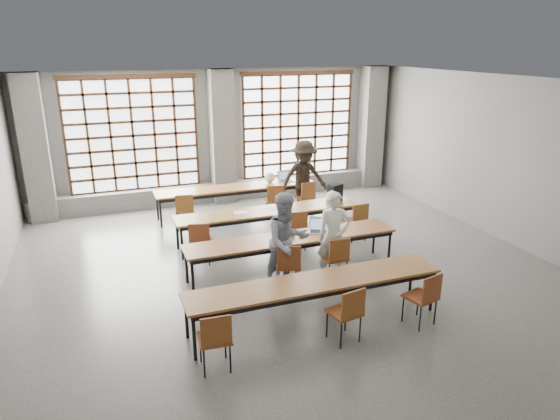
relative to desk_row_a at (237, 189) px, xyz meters
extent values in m
plane|color=#4D4D4B|center=(0.00, -3.95, -0.66)|extent=(11.00, 11.00, 0.00)
plane|color=silver|center=(0.00, -3.95, 2.84)|extent=(11.00, 11.00, 0.00)
plane|color=slate|center=(0.00, 1.55, 1.09)|extent=(10.00, 0.00, 10.00)
plane|color=slate|center=(5.00, -3.95, 1.09)|extent=(0.00, 11.00, 11.00)
cube|color=#595956|center=(-4.50, 1.27, 1.09)|extent=(0.60, 0.55, 3.50)
cube|color=#595956|center=(0.00, 1.27, 1.09)|extent=(0.60, 0.55, 3.50)
cube|color=#595956|center=(4.50, 1.27, 1.09)|extent=(0.60, 0.55, 3.50)
cube|color=white|center=(-2.25, 1.53, 1.24)|extent=(3.20, 0.02, 2.80)
cube|color=black|center=(-2.25, 1.45, 1.24)|extent=(3.20, 0.05, 2.80)
cube|color=black|center=(-2.25, 1.45, -0.21)|extent=(3.32, 0.07, 0.10)
cube|color=black|center=(-2.25, 1.45, 2.69)|extent=(3.32, 0.07, 0.10)
cube|color=white|center=(2.25, 1.53, 1.24)|extent=(3.20, 0.02, 2.80)
cube|color=black|center=(2.25, 1.45, 1.24)|extent=(3.20, 0.05, 2.80)
cube|color=black|center=(2.25, 1.45, -0.21)|extent=(3.32, 0.07, 0.10)
cube|color=black|center=(2.25, 1.45, 2.69)|extent=(3.32, 0.07, 0.10)
cube|color=#595956|center=(0.00, 1.35, -0.41)|extent=(9.80, 0.35, 0.50)
cube|color=brown|center=(0.00, 0.00, 0.05)|extent=(4.00, 0.70, 0.04)
cube|color=black|center=(0.00, 0.00, -0.01)|extent=(3.90, 0.64, 0.08)
cylinder|color=black|center=(-1.92, -0.29, -0.32)|extent=(0.05, 0.05, 0.69)
cylinder|color=black|center=(-1.92, 0.29, -0.32)|extent=(0.05, 0.05, 0.69)
cylinder|color=black|center=(1.92, -0.29, -0.32)|extent=(0.05, 0.05, 0.69)
cylinder|color=black|center=(1.92, 0.29, -0.32)|extent=(0.05, 0.05, 0.69)
cube|color=brown|center=(0.15, -1.99, 0.05)|extent=(4.00, 0.70, 0.04)
cube|color=black|center=(0.15, -1.99, -0.01)|extent=(3.90, 0.64, 0.08)
cylinder|color=black|center=(-1.77, -2.28, -0.32)|extent=(0.05, 0.05, 0.69)
cylinder|color=black|center=(-1.77, -1.70, -0.32)|extent=(0.05, 0.05, 0.69)
cylinder|color=black|center=(2.07, -2.28, -0.32)|extent=(0.05, 0.05, 0.69)
cylinder|color=black|center=(2.07, -1.70, -0.32)|extent=(0.05, 0.05, 0.69)
cube|color=brown|center=(0.04, -3.62, 0.05)|extent=(4.00, 0.70, 0.04)
cube|color=black|center=(0.04, -3.62, -0.01)|extent=(3.90, 0.64, 0.08)
cylinder|color=black|center=(-1.88, -3.91, -0.32)|extent=(0.05, 0.05, 0.69)
cylinder|color=black|center=(-1.88, -3.33, -0.32)|extent=(0.05, 0.05, 0.69)
cylinder|color=black|center=(1.96, -3.91, -0.32)|extent=(0.05, 0.05, 0.69)
cylinder|color=black|center=(1.96, -3.33, -0.32)|extent=(0.05, 0.05, 0.69)
cube|color=brown|center=(-0.28, -5.40, 0.05)|extent=(4.00, 0.70, 0.04)
cube|color=black|center=(-0.28, -5.40, -0.01)|extent=(3.90, 0.64, 0.08)
cylinder|color=black|center=(-2.20, -5.69, -0.32)|extent=(0.05, 0.05, 0.69)
cylinder|color=black|center=(-2.20, -5.11, -0.32)|extent=(0.05, 0.05, 0.69)
cylinder|color=black|center=(1.64, -5.69, -0.32)|extent=(0.05, 0.05, 0.69)
cylinder|color=black|center=(1.64, -5.11, -0.32)|extent=(0.05, 0.05, 0.69)
cube|color=brown|center=(-1.40, -0.55, -0.21)|extent=(0.48, 0.48, 0.04)
cube|color=brown|center=(-1.43, -0.75, 0.02)|extent=(0.40, 0.09, 0.40)
cylinder|color=black|center=(-1.40, -0.55, -0.44)|extent=(0.02, 0.02, 0.45)
cube|color=brown|center=(0.80, -0.55, -0.21)|extent=(0.49, 0.49, 0.04)
cube|color=brown|center=(0.76, -0.75, 0.02)|extent=(0.40, 0.11, 0.40)
cylinder|color=black|center=(0.80, -0.55, -0.44)|extent=(0.02, 0.02, 0.45)
cube|color=brown|center=(1.60, -0.55, -0.21)|extent=(0.47, 0.47, 0.04)
cube|color=brown|center=(1.63, -0.75, 0.02)|extent=(0.40, 0.08, 0.40)
cylinder|color=black|center=(1.60, -0.55, -0.44)|extent=(0.02, 0.02, 0.45)
cube|color=maroon|center=(-1.45, -2.54, -0.21)|extent=(0.52, 0.52, 0.04)
cube|color=maroon|center=(-1.51, -2.73, 0.02)|extent=(0.39, 0.14, 0.40)
cylinder|color=black|center=(-1.45, -2.54, -0.44)|extent=(0.02, 0.02, 0.45)
cube|color=brown|center=(0.55, -2.54, -0.21)|extent=(0.47, 0.47, 0.04)
cube|color=brown|center=(0.52, -2.74, 0.02)|extent=(0.40, 0.08, 0.40)
cylinder|color=black|center=(0.55, -2.54, -0.44)|extent=(0.02, 0.02, 0.45)
cube|color=brown|center=(1.95, -2.54, -0.21)|extent=(0.46, 0.46, 0.04)
cube|color=brown|center=(1.97, -2.74, 0.02)|extent=(0.40, 0.07, 0.40)
cylinder|color=black|center=(1.95, -2.54, -0.44)|extent=(0.02, 0.02, 0.45)
cube|color=brown|center=(-0.26, -4.17, -0.21)|extent=(0.51, 0.51, 0.04)
cube|color=brown|center=(-0.31, -4.36, 0.02)|extent=(0.39, 0.13, 0.40)
cylinder|color=black|center=(-0.26, -4.17, -0.44)|extent=(0.02, 0.02, 0.45)
cube|color=maroon|center=(0.64, -4.17, -0.21)|extent=(0.43, 0.43, 0.04)
cube|color=maroon|center=(0.64, -4.37, 0.02)|extent=(0.40, 0.04, 0.40)
cylinder|color=black|center=(0.64, -4.17, -0.44)|extent=(0.02, 0.02, 0.45)
cube|color=brown|center=(-1.98, -5.95, -0.21)|extent=(0.45, 0.45, 0.04)
cube|color=brown|center=(-2.00, -6.15, 0.02)|extent=(0.40, 0.06, 0.40)
cylinder|color=black|center=(-1.98, -5.95, -0.44)|extent=(0.02, 0.02, 0.45)
cube|color=brown|center=(-0.08, -5.95, -0.21)|extent=(0.49, 0.49, 0.04)
cube|color=brown|center=(-0.05, -6.14, 0.02)|extent=(0.40, 0.10, 0.40)
cylinder|color=black|center=(-0.08, -5.95, -0.44)|extent=(0.02, 0.02, 0.45)
cube|color=maroon|center=(1.22, -5.95, -0.21)|extent=(0.51, 0.51, 0.04)
cube|color=maroon|center=(1.27, -6.14, 0.02)|extent=(0.40, 0.12, 0.40)
cylinder|color=black|center=(1.22, -5.95, -0.44)|extent=(0.02, 0.02, 0.45)
imported|color=white|center=(0.64, -4.12, 0.17)|extent=(0.65, 0.47, 1.67)
imported|color=#19264C|center=(-0.26, -4.12, 0.21)|extent=(0.91, 0.75, 1.74)
imported|color=black|center=(1.60, -0.50, 0.27)|extent=(1.23, 0.73, 1.86)
cube|color=silver|center=(0.59, -3.57, 0.08)|extent=(0.44, 0.40, 0.02)
cube|color=black|center=(0.59, -3.58, 0.09)|extent=(0.35, 0.30, 0.00)
cube|color=silver|center=(0.66, -3.44, 0.20)|extent=(0.35, 0.22, 0.26)
cube|color=#93B2FF|center=(0.65, -3.45, 0.17)|extent=(0.30, 0.18, 0.21)
cube|color=#B2B1B6|center=(1.35, 0.05, 0.08)|extent=(0.40, 0.31, 0.02)
cube|color=black|center=(1.35, 0.04, 0.09)|extent=(0.32, 0.22, 0.00)
cube|color=#B2B1B6|center=(1.33, 0.19, 0.20)|extent=(0.37, 0.12, 0.26)
cube|color=#8FAEF7|center=(1.33, 0.18, 0.17)|extent=(0.31, 0.10, 0.21)
ellipsoid|color=white|center=(0.99, -3.64, 0.08)|extent=(0.11, 0.09, 0.04)
cube|color=#2E8D3E|center=(-0.01, -3.54, 0.11)|extent=(0.27, 0.17, 0.09)
cube|color=black|center=(0.22, -3.72, 0.07)|extent=(0.14, 0.08, 0.01)
cube|color=white|center=(-0.45, -1.94, 0.07)|extent=(0.31, 0.23, 0.00)
cube|color=white|center=(0.25, -1.99, 0.07)|extent=(0.35, 0.29, 0.00)
cube|color=black|center=(1.75, -1.94, 0.27)|extent=(0.37, 0.30, 0.40)
ellipsoid|color=white|center=(0.90, 0.05, 0.21)|extent=(0.31, 0.28, 0.29)
cube|color=maroon|center=(-1.98, -5.95, -0.16)|extent=(0.21, 0.10, 0.06)
camera|label=1|loc=(-3.15, -11.54, 3.46)|focal=32.00mm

